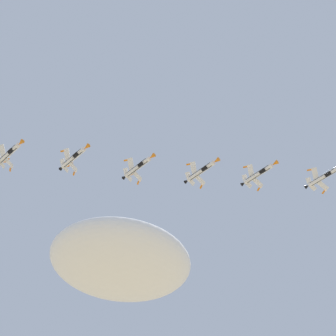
# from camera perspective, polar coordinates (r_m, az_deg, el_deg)

# --- Properties ---
(cloud_low_wispy) EXTENTS (77.50, 63.86, 28.28)m
(cloud_low_wispy) POSITION_cam_1_polar(r_m,az_deg,el_deg) (263.65, -5.66, -11.16)
(cloud_low_wispy) COLOR white
(fighter_jet_lead) EXTENTS (9.66, 14.81, 7.18)m
(fighter_jet_lead) POSITION_cam_1_polar(r_m,az_deg,el_deg) (179.16, 18.27, -0.99)
(fighter_jet_lead) COLOR white
(fighter_jet_left_wing) EXTENTS (9.46, 14.81, 7.64)m
(fighter_jet_left_wing) POSITION_cam_1_polar(r_m,az_deg,el_deg) (171.82, 10.90, -0.67)
(fighter_jet_left_wing) COLOR white
(fighter_jet_right_wing) EXTENTS (9.49, 14.81, 7.56)m
(fighter_jet_right_wing) POSITION_cam_1_polar(r_m,az_deg,el_deg) (167.61, 4.05, -0.36)
(fighter_jet_right_wing) COLOR white
(fighter_jet_left_outer) EXTENTS (9.56, 14.81, 7.43)m
(fighter_jet_left_outer) POSITION_cam_1_polar(r_m,az_deg,el_deg) (167.41, -3.61, 0.13)
(fighter_jet_left_outer) COLOR white
(fighter_jet_right_outer) EXTENTS (9.55, 14.81, 7.44)m
(fighter_jet_right_outer) POSITION_cam_1_polar(r_m,az_deg,el_deg) (170.08, -11.27, 1.24)
(fighter_jet_right_outer) COLOR white
(fighter_jet_trail_slot) EXTENTS (9.79, 14.81, 6.88)m
(fighter_jet_trail_slot) POSITION_cam_1_polar(r_m,az_deg,el_deg) (174.12, -18.59, 1.65)
(fighter_jet_trail_slot) COLOR white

